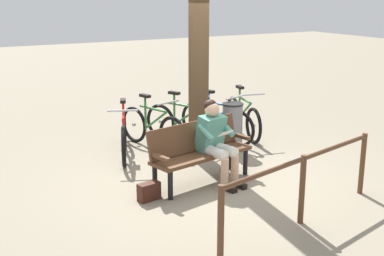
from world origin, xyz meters
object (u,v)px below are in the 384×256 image
at_px(bench, 199,148).
at_px(bicycle_green, 243,118).
at_px(person_reading, 216,138).
at_px(tree_trunk, 199,34).
at_px(bicycle_purple, 216,122).
at_px(bicycle_black, 153,128).
at_px(bicycle_orange, 182,124).
at_px(bicycle_red, 124,136).
at_px(handbag, 149,191).
at_px(litter_bin, 232,127).

bearing_deg(bench, bicycle_green, -150.89).
relative_size(person_reading, tree_trunk, 0.30).
xyz_separation_m(tree_trunk, bicycle_purple, (-0.73, -0.61, -1.67)).
bearing_deg(person_reading, bicycle_black, -98.85).
height_order(tree_trunk, bicycle_orange, tree_trunk).
height_order(bicycle_purple, bicycle_orange, same).
bearing_deg(bicycle_purple, bicycle_black, -119.13).
relative_size(tree_trunk, bicycle_black, 2.49).
bearing_deg(tree_trunk, person_reading, 72.14).
height_order(person_reading, bicycle_green, person_reading).
bearing_deg(bicycle_purple, bicycle_green, 75.93).
bearing_deg(tree_trunk, bicycle_red, -29.85).
height_order(handbag, bicycle_red, bicycle_red).
height_order(person_reading, handbag, person_reading).
xyz_separation_m(handbag, litter_bin, (-2.16, -1.28, 0.30)).
relative_size(litter_bin, bicycle_purple, 0.52).
height_order(bicycle_purple, bicycle_black, same).
xyz_separation_m(bicycle_purple, bicycle_black, (1.19, -0.19, 0.00)).
distance_m(person_reading, bicycle_green, 2.50).
distance_m(bench, handbag, 1.03).
distance_m(tree_trunk, bicycle_purple, 1.92).
relative_size(litter_bin, bicycle_green, 0.50).
height_order(bench, person_reading, person_reading).
relative_size(handbag, tree_trunk, 0.07).
distance_m(bicycle_purple, bicycle_red, 1.80).
distance_m(tree_trunk, bicycle_orange, 1.85).
xyz_separation_m(person_reading, litter_bin, (-1.04, -1.14, -0.25)).
height_order(handbag, bicycle_black, bicycle_black).
relative_size(bicycle_green, bicycle_orange, 1.06).
bearing_deg(bench, person_reading, 137.34).
height_order(person_reading, tree_trunk, tree_trunk).
bearing_deg(bench, bicycle_orange, -123.00).
bearing_deg(bicycle_orange, handbag, -62.38).
height_order(person_reading, bicycle_red, person_reading).
height_order(bicycle_green, bicycle_black, same).
height_order(bench, bicycle_purple, bicycle_purple).
bearing_deg(litter_bin, bicycle_green, -135.74).
xyz_separation_m(bench, bicycle_purple, (-1.29, -1.60, -0.15)).
xyz_separation_m(bench, person_reading, (-0.21, 0.12, 0.16)).
height_order(bench, bicycle_black, bicycle_black).
distance_m(person_reading, bicycle_black, 1.95).
relative_size(person_reading, bicycle_orange, 0.77).
bearing_deg(bicycle_black, bench, -19.84).
xyz_separation_m(bicycle_green, bicycle_red, (2.42, 0.06, 0.00)).
bearing_deg(handbag, bench, -163.32).
xyz_separation_m(bicycle_purple, bicycle_orange, (0.60, -0.18, 0.00)).
xyz_separation_m(handbag, bicycle_green, (-2.83, -1.94, 0.24)).
xyz_separation_m(bicycle_orange, bicycle_red, (1.19, 0.18, 0.00)).
bearing_deg(bench, bicycle_red, -84.47).
xyz_separation_m(bench, litter_bin, (-1.25, -1.01, -0.09)).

